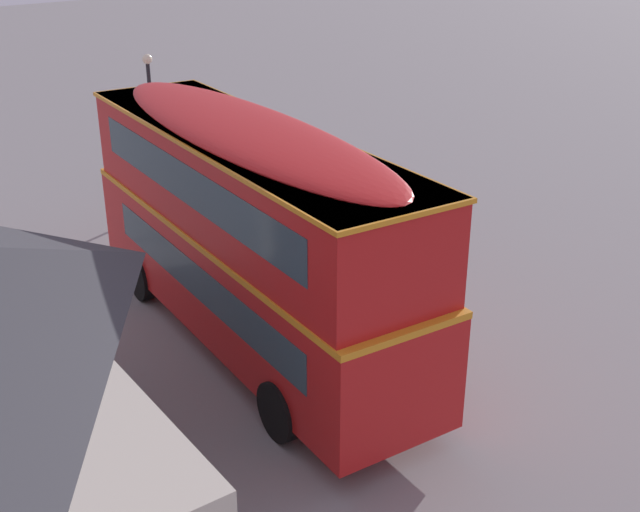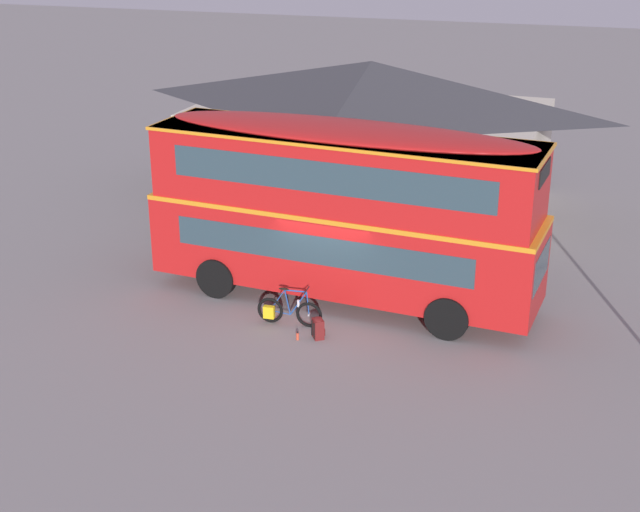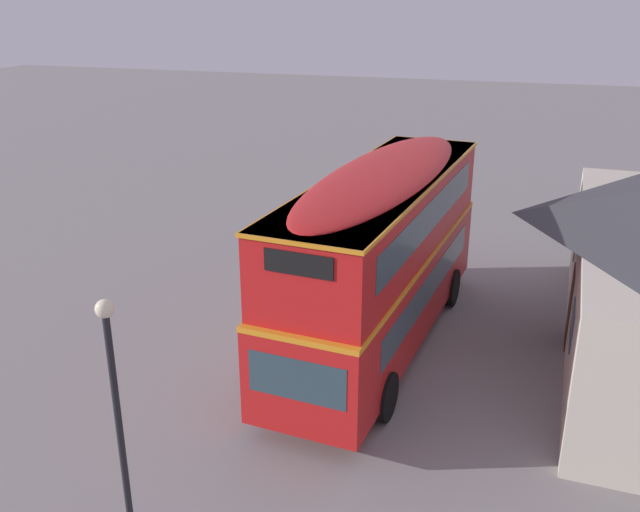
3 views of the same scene
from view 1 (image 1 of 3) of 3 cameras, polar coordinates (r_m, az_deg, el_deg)
ground_plane at (r=17.77m, az=-1.95°, el=-5.36°), size 120.00×120.00×0.00m
double_decker_bus at (r=16.32m, az=-5.03°, el=2.10°), size 10.51×3.46×4.79m
touring_bicycle at (r=17.67m, az=2.15°, el=-4.16°), size 1.70×0.51×1.02m
backpack_on_ground at (r=18.64m, az=1.33°, el=-2.88°), size 0.38×0.40×0.55m
water_bottle_red_squeeze at (r=18.56m, az=2.79°, el=-3.66°), size 0.07×0.07×0.21m
street_lamp at (r=24.23m, az=-11.63°, el=9.53°), size 0.28×0.28×4.61m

